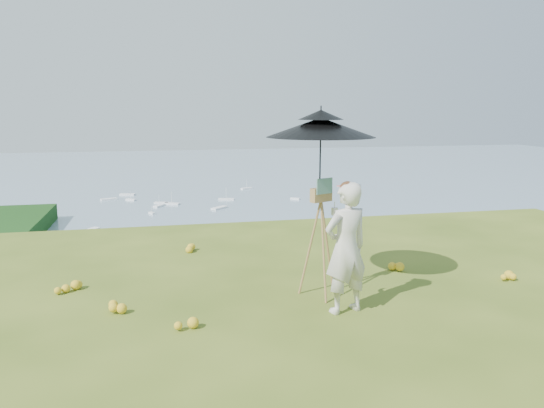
{
  "coord_description": "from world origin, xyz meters",
  "views": [
    {
      "loc": [
        -2.05,
        -4.1,
        2.45
      ],
      "look_at": [
        -0.13,
        4.67,
        0.81
      ],
      "focal_mm": 35.0,
      "sensor_mm": 36.0,
      "label": 1
    }
  ],
  "objects": [
    {
      "name": "moored_boats",
      "position": [
        -12.5,
        161.0,
        -33.65
      ],
      "size": [
        140.0,
        140.0,
        0.7
      ],
      "primitive_type": null,
      "color": "white",
      "rests_on": "bay_water"
    },
    {
      "name": "field_easel",
      "position": [
        -0.02,
        2.27,
        0.78
      ],
      "size": [
        0.79,
        0.79,
        1.57
      ],
      "primitive_type": null,
      "rotation": [
        0.0,
        0.0,
        0.43
      ],
      "color": "olive",
      "rests_on": "ground"
    },
    {
      "name": "bay_water",
      "position": [
        0.0,
        240.0,
        -34.0
      ],
      "size": [
        700.0,
        700.0,
        0.0
      ],
      "primitive_type": "plane",
      "color": "#7598A8",
      "rests_on": "ground"
    },
    {
      "name": "ground",
      "position": [
        0.0,
        0.0,
        0.0
      ],
      "size": [
        14.0,
        14.0,
        0.0
      ],
      "primitive_type": "plane",
      "color": "#475E1B",
      "rests_on": "ground"
    },
    {
      "name": "painter_cap",
      "position": [
        0.11,
        1.67,
        1.55
      ],
      "size": [
        0.27,
        0.29,
        0.1
      ],
      "primitive_type": null,
      "rotation": [
        0.0,
        0.0,
        0.53
      ],
      "color": "#DB7880",
      "rests_on": "painter"
    },
    {
      "name": "shoreline_tier",
      "position": [
        0.0,
        75.0,
        -36.0
      ],
      "size": [
        170.0,
        28.0,
        8.0
      ],
      "primitive_type": "cube",
      "color": "#6B6456",
      "rests_on": "bay_water"
    },
    {
      "name": "slope_trees",
      "position": [
        0.0,
        35.0,
        -15.0
      ],
      "size": [
        110.0,
        50.0,
        6.0
      ],
      "primitive_type": null,
      "color": "#185119",
      "rests_on": "forest_slope"
    },
    {
      "name": "painter",
      "position": [
        0.11,
        1.67,
        0.8
      ],
      "size": [
        0.66,
        0.53,
        1.6
      ],
      "primitive_type": "imported",
      "rotation": [
        0.0,
        0.0,
        3.42
      ],
      "color": "silver",
      "rests_on": "ground"
    },
    {
      "name": "wildflowers",
      "position": [
        0.0,
        0.25,
        0.06
      ],
      "size": [
        10.0,
        10.5,
        0.12
      ],
      "primitive_type": null,
      "color": "gold",
      "rests_on": "ground"
    },
    {
      "name": "sun_umbrella",
      "position": [
        -0.03,
        2.3,
        1.88
      ],
      "size": [
        1.73,
        1.73,
        1.18
      ],
      "primitive_type": null,
      "rotation": [
        0.0,
        0.0,
        0.31
      ],
      "color": "black",
      "rests_on": "field_easel"
    },
    {
      "name": "harbor_town",
      "position": [
        0.0,
        75.0,
        -29.5
      ],
      "size": [
        110.0,
        22.0,
        5.0
      ],
      "primitive_type": null,
      "color": "silver",
      "rests_on": "shoreline_tier"
    }
  ]
}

